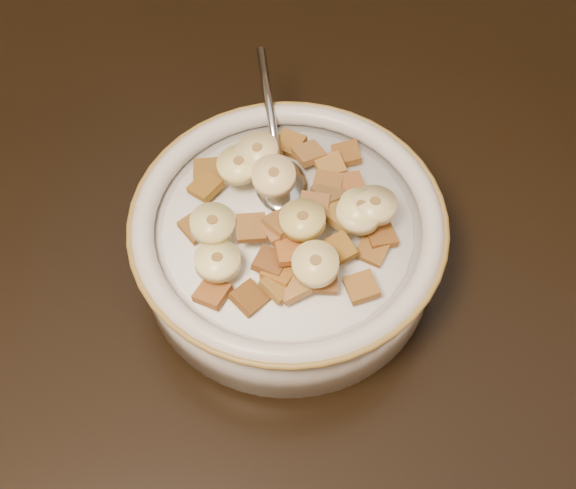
% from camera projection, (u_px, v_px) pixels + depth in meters
% --- Properties ---
extents(floor, '(4.00, 4.50, 0.10)m').
position_uv_depth(floor, '(230.00, 395.00, 1.40)').
color(floor, '#422816').
rests_on(floor, ground).
extents(table, '(1.44, 0.97, 0.04)m').
position_uv_depth(table, '(180.00, 73.00, 0.75)').
color(table, black).
rests_on(table, floor).
extents(cereal_bowl, '(0.22, 0.22, 0.05)m').
position_uv_depth(cereal_bowl, '(288.00, 248.00, 0.59)').
color(cereal_bowl, beige).
rests_on(cereal_bowl, table).
extents(milk, '(0.18, 0.18, 0.00)m').
position_uv_depth(milk, '(288.00, 228.00, 0.57)').
color(milk, white).
rests_on(milk, cereal_bowl).
extents(spoon, '(0.06, 0.06, 0.01)m').
position_uv_depth(spoon, '(281.00, 186.00, 0.58)').
color(spoon, '#AFB4BB').
rests_on(spoon, cereal_bowl).
extents(cereal_square_0, '(0.02, 0.02, 0.01)m').
position_uv_depth(cereal_square_0, '(339.00, 215.00, 0.55)').
color(cereal_square_0, olive).
rests_on(cereal_square_0, milk).
extents(cereal_square_1, '(0.02, 0.02, 0.01)m').
position_uv_depth(cereal_square_1, '(372.00, 249.00, 0.55)').
color(cereal_square_1, brown).
rests_on(cereal_square_1, milk).
extents(cereal_square_2, '(0.02, 0.02, 0.01)m').
position_uv_depth(cereal_square_2, '(300.00, 252.00, 0.54)').
color(cereal_square_2, brown).
rests_on(cereal_square_2, milk).
extents(cereal_square_3, '(0.03, 0.03, 0.01)m').
position_uv_depth(cereal_square_3, '(314.00, 207.00, 0.55)').
color(cereal_square_3, brown).
rests_on(cereal_square_3, milk).
extents(cereal_square_4, '(0.03, 0.03, 0.01)m').
position_uv_depth(cereal_square_4, '(291.00, 251.00, 0.54)').
color(cereal_square_4, '#985424').
rests_on(cereal_square_4, milk).
extents(cereal_square_5, '(0.03, 0.03, 0.01)m').
position_uv_depth(cereal_square_5, '(207.00, 171.00, 0.59)').
color(cereal_square_5, brown).
rests_on(cereal_square_5, milk).
extents(cereal_square_6, '(0.03, 0.03, 0.01)m').
position_uv_depth(cereal_square_6, '(350.00, 186.00, 0.57)').
color(cereal_square_6, brown).
rests_on(cereal_square_6, milk).
extents(cereal_square_7, '(0.02, 0.02, 0.01)m').
position_uv_depth(cereal_square_7, '(289.00, 143.00, 0.61)').
color(cereal_square_7, brown).
rests_on(cereal_square_7, milk).
extents(cereal_square_8, '(0.03, 0.02, 0.01)m').
position_uv_depth(cereal_square_8, '(205.00, 187.00, 0.58)').
color(cereal_square_8, brown).
rests_on(cereal_square_8, milk).
extents(cereal_square_9, '(0.03, 0.03, 0.01)m').
position_uv_depth(cereal_square_9, '(282.00, 223.00, 0.54)').
color(cereal_square_9, brown).
rests_on(cereal_square_9, milk).
extents(cereal_square_10, '(0.02, 0.02, 0.01)m').
position_uv_depth(cereal_square_10, '(328.00, 184.00, 0.57)').
color(cereal_square_10, brown).
rests_on(cereal_square_10, milk).
extents(cereal_square_11, '(0.02, 0.02, 0.01)m').
position_uv_depth(cereal_square_11, '(270.00, 262.00, 0.54)').
color(cereal_square_11, brown).
rests_on(cereal_square_11, milk).
extents(cereal_square_12, '(0.03, 0.03, 0.01)m').
position_uv_depth(cereal_square_12, '(380.00, 235.00, 0.56)').
color(cereal_square_12, brown).
rests_on(cereal_square_12, milk).
extents(cereal_square_13, '(0.03, 0.03, 0.01)m').
position_uv_depth(cereal_square_13, '(309.00, 154.00, 0.59)').
color(cereal_square_13, brown).
rests_on(cereal_square_13, milk).
extents(cereal_square_14, '(0.02, 0.02, 0.01)m').
position_uv_depth(cereal_square_14, '(256.00, 159.00, 0.59)').
color(cereal_square_14, brown).
rests_on(cereal_square_14, milk).
extents(cereal_square_15, '(0.02, 0.02, 0.01)m').
position_uv_depth(cereal_square_15, '(212.00, 293.00, 0.53)').
color(cereal_square_15, brown).
rests_on(cereal_square_15, milk).
extents(cereal_square_16, '(0.03, 0.03, 0.01)m').
position_uv_depth(cereal_square_16, '(249.00, 298.00, 0.53)').
color(cereal_square_16, brown).
rests_on(cereal_square_16, milk).
extents(cereal_square_17, '(0.03, 0.03, 0.01)m').
position_uv_depth(cereal_square_17, '(362.00, 287.00, 0.53)').
color(cereal_square_17, brown).
rests_on(cereal_square_17, milk).
extents(cereal_square_18, '(0.03, 0.03, 0.01)m').
position_uv_depth(cereal_square_18, '(279.00, 285.00, 0.53)').
color(cereal_square_18, olive).
rests_on(cereal_square_18, milk).
extents(cereal_square_19, '(0.03, 0.03, 0.01)m').
position_uv_depth(cereal_square_19, '(346.00, 154.00, 0.60)').
color(cereal_square_19, brown).
rests_on(cereal_square_19, milk).
extents(cereal_square_20, '(0.03, 0.03, 0.01)m').
position_uv_depth(cereal_square_20, '(197.00, 226.00, 0.56)').
color(cereal_square_20, brown).
rests_on(cereal_square_20, milk).
extents(cereal_square_21, '(0.03, 0.03, 0.01)m').
position_uv_depth(cereal_square_21, '(338.00, 249.00, 0.54)').
color(cereal_square_21, brown).
rests_on(cereal_square_21, milk).
extents(cereal_square_22, '(0.02, 0.02, 0.01)m').
position_uv_depth(cereal_square_22, '(280.00, 272.00, 0.54)').
color(cereal_square_22, '#94521B').
rests_on(cereal_square_22, milk).
extents(cereal_square_23, '(0.03, 0.03, 0.01)m').
position_uv_depth(cereal_square_23, '(330.00, 194.00, 0.56)').
color(cereal_square_23, brown).
rests_on(cereal_square_23, milk).
extents(cereal_square_24, '(0.03, 0.03, 0.01)m').
position_uv_depth(cereal_square_24, '(293.00, 286.00, 0.53)').
color(cereal_square_24, '#976534').
rests_on(cereal_square_24, milk).
extents(cereal_square_25, '(0.03, 0.03, 0.01)m').
position_uv_depth(cereal_square_25, '(279.00, 228.00, 0.54)').
color(cereal_square_25, '#925F31').
rests_on(cereal_square_25, milk).
extents(cereal_square_26, '(0.03, 0.03, 0.01)m').
position_uv_depth(cereal_square_26, '(251.00, 228.00, 0.54)').
color(cereal_square_26, brown).
rests_on(cereal_square_26, milk).
extents(cereal_square_27, '(0.03, 0.03, 0.01)m').
position_uv_depth(cereal_square_27, '(322.00, 278.00, 0.53)').
color(cereal_square_27, brown).
rests_on(cereal_square_27, milk).
extents(cereal_square_28, '(0.03, 0.03, 0.01)m').
position_uv_depth(cereal_square_28, '(267.00, 149.00, 0.60)').
color(cereal_square_28, brown).
rests_on(cereal_square_28, milk).
extents(cereal_square_29, '(0.03, 0.03, 0.01)m').
position_uv_depth(cereal_square_29, '(330.00, 166.00, 0.59)').
color(cereal_square_29, olive).
rests_on(cereal_square_29, milk).
extents(banana_slice_0, '(0.04, 0.04, 0.02)m').
position_uv_depth(banana_slice_0, '(218.00, 261.00, 0.53)').
color(banana_slice_0, '#FEF09E').
rests_on(banana_slice_0, milk).
extents(banana_slice_1, '(0.03, 0.03, 0.01)m').
position_uv_depth(banana_slice_1, '(239.00, 165.00, 0.57)').
color(banana_slice_1, '#FEE97B').
rests_on(banana_slice_1, milk).
extents(banana_slice_2, '(0.04, 0.04, 0.01)m').
position_uv_depth(banana_slice_2, '(315.00, 264.00, 0.52)').
color(banana_slice_2, '#E7CF76').
rests_on(banana_slice_2, milk).
extents(banana_slice_3, '(0.04, 0.04, 0.01)m').
position_uv_depth(banana_slice_3, '(274.00, 176.00, 0.56)').
color(banana_slice_3, beige).
rests_on(banana_slice_3, milk).
extents(banana_slice_4, '(0.04, 0.04, 0.01)m').
position_uv_depth(banana_slice_4, '(213.00, 224.00, 0.54)').
color(banana_slice_4, beige).
rests_on(banana_slice_4, milk).
extents(banana_slice_5, '(0.04, 0.04, 0.02)m').
position_uv_depth(banana_slice_5, '(257.00, 152.00, 0.57)').
color(banana_slice_5, '#D3C876').
rests_on(banana_slice_5, milk).
extents(banana_slice_6, '(0.04, 0.04, 0.02)m').
position_uv_depth(banana_slice_6, '(303.00, 220.00, 0.53)').
color(banana_slice_6, '#DABE6C').
rests_on(banana_slice_6, milk).
extents(banana_slice_7, '(0.04, 0.04, 0.01)m').
position_uv_depth(banana_slice_7, '(361.00, 209.00, 0.55)').
color(banana_slice_7, '#F1DE84').
rests_on(banana_slice_7, milk).
extents(banana_slice_8, '(0.04, 0.04, 0.02)m').
position_uv_depth(banana_slice_8, '(375.00, 205.00, 0.55)').
color(banana_slice_8, '#C8B587').
rests_on(banana_slice_8, milk).
extents(banana_slice_9, '(0.04, 0.04, 0.02)m').
position_uv_depth(banana_slice_9, '(358.00, 214.00, 0.55)').
color(banana_slice_9, beige).
rests_on(banana_slice_9, milk).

